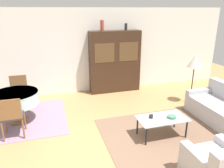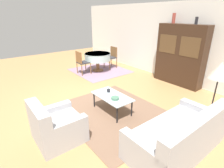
{
  "view_description": "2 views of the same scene",
  "coord_description": "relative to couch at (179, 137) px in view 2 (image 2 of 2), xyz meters",
  "views": [
    {
      "loc": [
        -1.22,
        -3.32,
        2.65
      ],
      "look_at": [
        0.2,
        1.4,
        0.95
      ],
      "focal_mm": 35.0,
      "sensor_mm": 36.0,
      "label": 1
    },
    {
      "loc": [
        4.05,
        -2.01,
        2.31
      ],
      "look_at": [
        1.02,
        0.37,
        0.75
      ],
      "focal_mm": 28.0,
      "sensor_mm": 36.0,
      "label": 2
    }
  ],
  "objects": [
    {
      "name": "wall_back",
      "position": [
        -2.81,
        3.17,
        1.05
      ],
      "size": [
        10.0,
        0.06,
        2.7
      ],
      "color": "white",
      "rests_on": "ground_plane"
    },
    {
      "name": "coffee_table",
      "position": [
        -1.8,
        -0.09,
        0.09
      ],
      "size": [
        1.06,
        0.57,
        0.43
      ],
      "color": "black",
      "rests_on": "area_rug"
    },
    {
      "name": "dining_table",
      "position": [
        -4.87,
        1.53,
        0.3
      ],
      "size": [
        1.1,
        1.1,
        0.75
      ],
      "color": "brown",
      "rests_on": "dining_rug"
    },
    {
      "name": "display_cabinet",
      "position": [
        -1.92,
        2.92,
        0.7
      ],
      "size": [
        1.66,
        0.42,
        2.01
      ],
      "color": "#382316",
      "rests_on": "ground_plane"
    },
    {
      "name": "ground_plane",
      "position": [
        -2.81,
        -0.46,
        -0.3
      ],
      "size": [
        14.0,
        14.0,
        0.0
      ],
      "primitive_type": "plane",
      "color": "tan"
    },
    {
      "name": "vase_tall",
      "position": [
        -2.34,
        2.92,
        1.86
      ],
      "size": [
        0.11,
        0.11,
        0.32
      ],
      "color": "#9E4238",
      "rests_on": "display_cabinet"
    },
    {
      "name": "vase_short",
      "position": [
        -1.56,
        2.92,
        1.81
      ],
      "size": [
        0.09,
        0.09,
        0.22
      ],
      "color": "#232328",
      "rests_on": "display_cabinet"
    },
    {
      "name": "bowl",
      "position": [
        -1.61,
        -0.15,
        0.16
      ],
      "size": [
        0.19,
        0.19,
        0.06
      ],
      "color": "#4C7A60",
      "rests_on": "coffee_table"
    },
    {
      "name": "dining_chair_far",
      "position": [
        -4.87,
        2.3,
        0.24
      ],
      "size": [
        0.44,
        0.44,
        0.93
      ],
      "rotation": [
        0.0,
        0.0,
        3.14
      ],
      "color": "brown",
      "rests_on": "dining_rug"
    },
    {
      "name": "dining_chair_near",
      "position": [
        -4.87,
        0.77,
        0.24
      ],
      "size": [
        0.44,
        0.44,
        0.93
      ],
      "color": "brown",
      "rests_on": "dining_rug"
    },
    {
      "name": "dining_rug",
      "position": [
        -4.8,
        1.6,
        -0.3
      ],
      "size": [
        2.16,
        2.1,
        0.01
      ],
      "color": "gray",
      "rests_on": "ground_plane"
    },
    {
      "name": "floor_lamp",
      "position": [
        -0.06,
        1.31,
        0.9
      ],
      "size": [
        0.41,
        0.41,
        1.42
      ],
      "color": "black",
      "rests_on": "ground_plane"
    },
    {
      "name": "cup",
      "position": [
        -2.03,
        -0.02,
        0.18
      ],
      "size": [
        0.09,
        0.09,
        0.08
      ],
      "color": "#232328",
      "rests_on": "coffee_table"
    },
    {
      "name": "armchair",
      "position": [
        -1.62,
        -1.6,
        0.0
      ],
      "size": [
        0.86,
        0.85,
        0.83
      ],
      "color": "#B2B2B7",
      "rests_on": "ground_plane"
    },
    {
      "name": "couch",
      "position": [
        0.0,
        0.0,
        0.0
      ],
      "size": [
        0.92,
        1.9,
        0.85
      ],
      "rotation": [
        0.0,
        0.0,
        1.57
      ],
      "color": "#B2B2B7",
      "rests_on": "ground_plane"
    },
    {
      "name": "area_rug",
      "position": [
        -1.71,
        -0.1,
        -0.3
      ],
      "size": [
        2.69,
        2.24,
        0.01
      ],
      "color": "brown",
      "rests_on": "ground_plane"
    }
  ]
}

